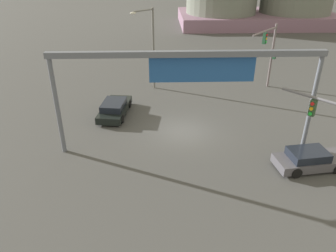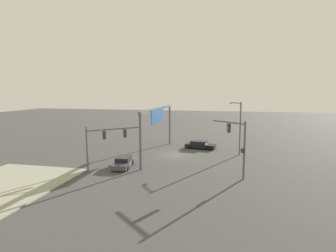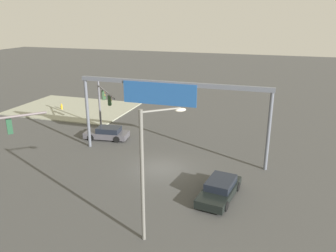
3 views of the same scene
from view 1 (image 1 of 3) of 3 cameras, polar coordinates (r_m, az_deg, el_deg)
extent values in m
plane|color=#434341|center=(23.90, 2.47, -0.91)|extent=(170.71, 170.71, 0.00)
cube|color=#2C482B|center=(19.80, 23.84, 2.90)|extent=(0.41, 0.41, 0.95)
cylinder|color=red|center=(19.55, 23.81, 3.54)|extent=(0.18, 0.19, 0.20)
cylinder|color=orange|center=(19.66, 23.65, 2.75)|extent=(0.18, 0.19, 0.20)
cylinder|color=green|center=(19.78, 23.48, 1.97)|extent=(0.18, 0.19, 0.20)
cylinder|color=#665C5E|center=(32.62, 17.58, 11.46)|extent=(0.21, 0.21, 5.92)
cylinder|color=#665C5E|center=(30.03, 16.55, 15.51)|extent=(3.06, 3.39, 0.16)
cube|color=#1E462D|center=(30.24, 16.47, 14.42)|extent=(0.41, 0.41, 0.95)
cylinder|color=red|center=(30.12, 16.83, 14.90)|extent=(0.18, 0.19, 0.20)
cylinder|color=orange|center=(30.18, 16.75, 14.35)|extent=(0.18, 0.19, 0.20)
cylinder|color=green|center=(30.25, 16.67, 13.80)|extent=(0.18, 0.19, 0.20)
cube|color=#1E462D|center=(32.53, 17.99, 11.41)|extent=(0.38, 0.38, 0.44)
cylinder|color=slate|center=(30.62, -2.55, 13.08)|extent=(0.20, 0.20, 7.35)
cylinder|color=slate|center=(29.26, -4.37, 19.39)|extent=(1.68, 1.46, 0.12)
ellipsoid|color=silver|center=(28.64, -6.11, 18.93)|extent=(0.65, 0.62, 0.20)
cylinder|color=slate|center=(21.17, -18.68, 2.97)|extent=(0.28, 0.28, 6.23)
cylinder|color=slate|center=(22.40, 23.71, 3.42)|extent=(0.28, 0.28, 6.23)
cube|color=slate|center=(19.18, 3.40, 12.40)|extent=(16.17, 0.35, 0.35)
cube|color=#204F92|center=(19.74, 5.99, 10.14)|extent=(6.30, 0.08, 1.82)
cube|color=slate|center=(63.57, 15.14, 17.58)|extent=(27.26, 14.14, 2.07)
cube|color=#4D4B52|center=(21.55, 23.50, -5.66)|extent=(4.43, 2.28, 0.55)
cube|color=black|center=(21.16, 23.19, -4.55)|extent=(2.38, 1.81, 0.50)
cylinder|color=black|center=(22.86, 25.24, -4.39)|extent=(0.66, 0.30, 0.64)
cylinder|color=black|center=(21.55, 19.39, -5.19)|extent=(0.66, 0.30, 0.64)
cylinder|color=black|center=(20.40, 21.43, -7.61)|extent=(0.66, 0.30, 0.64)
cube|color=black|center=(26.55, -9.21, 2.88)|extent=(2.45, 4.77, 0.55)
cube|color=black|center=(26.10, -9.44, 3.67)|extent=(1.94, 2.57, 0.50)
cylinder|color=black|center=(28.06, -10.22, 3.95)|extent=(0.30, 0.66, 0.64)
cylinder|color=black|center=(27.64, -6.74, 3.84)|extent=(0.30, 0.66, 0.64)
cylinder|color=black|center=(25.62, -11.84, 1.38)|extent=(0.30, 0.66, 0.64)
cylinder|color=black|center=(25.16, -8.05, 1.21)|extent=(0.30, 0.66, 0.64)
camera|label=2|loc=(48.12, 54.60, 13.77)|focal=29.87mm
camera|label=3|loc=(44.58, -11.64, 27.69)|focal=36.32mm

